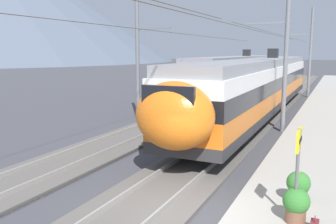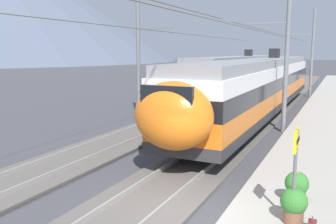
% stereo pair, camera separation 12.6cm
% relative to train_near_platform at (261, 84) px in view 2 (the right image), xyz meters
% --- Properties ---
extents(ground_plane, '(400.00, 400.00, 0.00)m').
position_rel_train_near_platform_xyz_m(ground_plane, '(-16.10, -1.42, -2.23)').
color(ground_plane, '#424247').
extents(track_near, '(120.00, 3.00, 0.28)m').
position_rel_train_near_platform_xyz_m(track_near, '(-16.10, -0.00, -2.16)').
color(track_near, '#5B5651').
rests_on(track_near, ground).
extents(track_far, '(120.00, 3.00, 0.28)m').
position_rel_train_near_platform_xyz_m(track_far, '(-16.10, 4.64, -2.16)').
color(track_far, '#5B5651').
rests_on(track_far, ground).
extents(train_near_platform, '(29.09, 2.97, 4.27)m').
position_rel_train_near_platform_xyz_m(train_near_platform, '(0.00, 0.00, 0.00)').
color(train_near_platform, '#2D2D30').
rests_on(train_near_platform, track_near).
extents(train_far_track, '(26.33, 2.98, 4.27)m').
position_rel_train_near_platform_xyz_m(train_far_track, '(11.68, 4.64, -0.00)').
color(train_far_track, '#2D2D30').
rests_on(train_far_track, track_far).
extents(catenary_mast_mid, '(40.62, 2.40, 7.49)m').
position_rel_train_near_platform_xyz_m(catenary_mast_mid, '(-4.03, -1.94, 1.71)').
color(catenary_mast_mid, slate).
rests_on(catenary_mast_mid, ground).
extents(catenary_mast_east, '(40.62, 2.40, 8.38)m').
position_rel_train_near_platform_xyz_m(catenary_mast_east, '(13.06, -1.96, 2.11)').
color(catenary_mast_east, slate).
rests_on(catenary_mast_east, ground).
extents(catenary_mast_far_side, '(40.62, 2.41, 7.88)m').
position_rel_train_near_platform_xyz_m(catenary_mast_far_side, '(-4.33, 6.60, 1.87)').
color(catenary_mast_far_side, slate).
rests_on(catenary_mast_far_side, ground).
extents(platform_sign, '(0.70, 0.08, 2.27)m').
position_rel_train_near_platform_xyz_m(platform_sign, '(-15.74, -3.99, -0.25)').
color(platform_sign, '#59595B').
rests_on(platform_sign, platform_slab).
extents(potted_plant_platform_edge, '(0.63, 0.63, 0.85)m').
position_rel_train_near_platform_xyz_m(potted_plant_platform_edge, '(-15.70, -4.01, -1.44)').
color(potted_plant_platform_edge, brown).
rests_on(potted_plant_platform_edge, platform_slab).
extents(potted_plant_by_shelter, '(0.63, 0.63, 0.85)m').
position_rel_train_near_platform_xyz_m(potted_plant_by_shelter, '(-14.43, -3.93, -1.44)').
color(potted_plant_by_shelter, brown).
rests_on(potted_plant_by_shelter, platform_slab).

